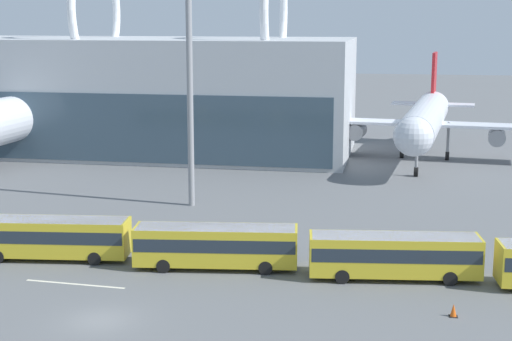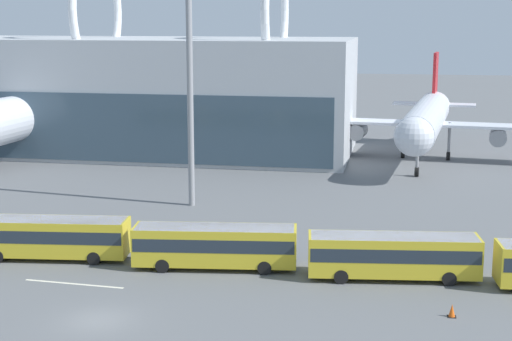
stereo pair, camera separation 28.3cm
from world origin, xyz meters
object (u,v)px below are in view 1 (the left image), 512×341
airliner_at_gate_near (42,113)px  floodlight_mast (189,58)px  shuttle_bus_3 (394,253)px  shuttle_bus_2 (216,244)px  traffic_cone_0 (453,310)px  airliner_at_gate_far (425,119)px  shuttle_bus_1 (51,236)px

airliner_at_gate_near → floodlight_mast: bearing=51.2°
shuttle_bus_3 → shuttle_bus_2: bearing=172.6°
floodlight_mast → airliner_at_gate_near: bearing=137.1°
shuttle_bus_3 → traffic_cone_0: bearing=-68.0°
shuttle_bus_2 → shuttle_bus_3: bearing=-7.3°
airliner_at_gate_far → shuttle_bus_1: size_ratio=2.97×
shuttle_bus_1 → shuttle_bus_2: 12.81m
shuttle_bus_1 → floodlight_mast: floodlight_mast is taller
airliner_at_gate_near → traffic_cone_0: 72.43m
airliner_at_gate_near → floodlight_mast: size_ratio=1.81×
airliner_at_gate_near → shuttle_bus_3: size_ratio=3.45×
shuttle_bus_2 → floodlight_mast: size_ratio=0.53×
shuttle_bus_3 → traffic_cone_0: 7.68m
shuttle_bus_1 → floodlight_mast: 23.29m
airliner_at_gate_far → shuttle_bus_1: 56.61m
floodlight_mast → airliner_at_gate_far: bearing=52.3°
airliner_at_gate_far → shuttle_bus_2: bearing=-12.4°
traffic_cone_0 → shuttle_bus_3: bearing=119.3°
shuttle_bus_3 → traffic_cone_0: shuttle_bus_3 is taller
airliner_at_gate_near → shuttle_bus_1: bearing=30.2°
shuttle_bus_1 → shuttle_bus_3: same height
shuttle_bus_1 → floodlight_mast: (5.93, 18.78, 12.42)m
floodlight_mast → traffic_cone_0: (23.36, -25.28, -13.86)m
airliner_at_gate_far → floodlight_mast: (-22.98, -29.76, 8.93)m
airliner_at_gate_far → shuttle_bus_3: (-3.30, -48.46, -3.49)m
airliner_at_gate_far → floodlight_mast: bearing=-31.7°
airliner_at_gate_near → shuttle_bus_1: airliner_at_gate_near is taller
airliner_at_gate_far → floodlight_mast: floodlight_mast is taller
shuttle_bus_2 → shuttle_bus_3: same height
shuttle_bus_1 → traffic_cone_0: shuttle_bus_1 is taller
airliner_at_gate_far → floodlight_mast: size_ratio=1.56×
airliner_at_gate_near → traffic_cone_0: bearing=49.1°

